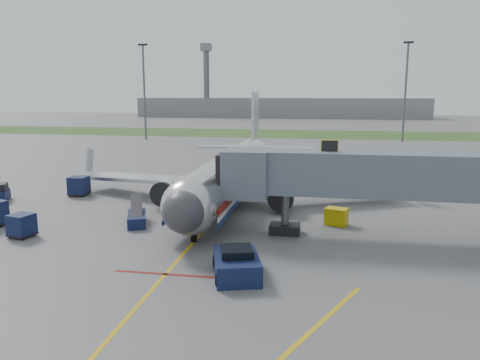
% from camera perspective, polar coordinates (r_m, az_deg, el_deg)
% --- Properties ---
extents(ground, '(400.00, 400.00, 0.00)m').
position_cam_1_polar(ground, '(30.84, -6.63, -8.60)').
color(ground, '#565659').
rests_on(ground, ground).
extents(grass_strip, '(300.00, 25.00, 0.01)m').
position_cam_1_polar(grass_strip, '(118.60, 5.97, 5.64)').
color(grass_strip, '#2D4C1E').
rests_on(grass_strip, ground).
extents(apron_markings, '(21.52, 50.00, 0.01)m').
position_cam_1_polar(apron_markings, '(24.36, -11.77, -14.12)').
color(apron_markings, gold).
rests_on(apron_markings, ground).
extents(airliner, '(32.10, 35.67, 10.25)m').
position_cam_1_polar(airliner, '(44.58, -1.08, 0.96)').
color(airliner, silver).
rests_on(airliner, ground).
extents(jet_bridge, '(25.30, 4.00, 6.90)m').
position_cam_1_polar(jet_bridge, '(33.62, 17.34, 0.46)').
color(jet_bridge, slate).
rests_on(jet_bridge, ground).
extents(light_mast_left, '(2.00, 0.44, 20.40)m').
position_cam_1_polar(light_mast_left, '(105.18, -11.59, 10.74)').
color(light_mast_left, '#595B60').
rests_on(light_mast_left, ground).
extents(light_mast_right, '(2.00, 0.44, 20.40)m').
position_cam_1_polar(light_mast_right, '(104.17, 19.53, 10.36)').
color(light_mast_right, '#595B60').
rests_on(light_mast_right, ground).
extents(distant_terminal, '(120.00, 14.00, 8.00)m').
position_cam_1_polar(distant_terminal, '(198.82, 4.81, 8.78)').
color(distant_terminal, slate).
rests_on(distant_terminal, ground).
extents(control_tower, '(4.00, 4.00, 30.00)m').
position_cam_1_polar(control_tower, '(199.01, -4.11, 12.63)').
color(control_tower, '#595B60').
rests_on(control_tower, ground).
extents(pushback_tug, '(3.41, 4.47, 1.65)m').
position_cam_1_polar(pushback_tug, '(26.51, -0.43, -10.20)').
color(pushback_tug, '#0C1235').
rests_on(pushback_tug, ground).
extents(baggage_tug, '(2.12, 2.68, 1.67)m').
position_cam_1_polar(baggage_tug, '(49.86, -27.14, -1.42)').
color(baggage_tug, '#0C1235').
rests_on(baggage_tug, ground).
extents(baggage_cart_a, '(1.84, 1.84, 1.65)m').
position_cam_1_polar(baggage_cart_a, '(36.73, -25.07, -5.03)').
color(baggage_cart_a, '#0C1235').
rests_on(baggage_cart_a, ground).
extents(baggage_cart_c, '(1.83, 1.83, 1.89)m').
position_cam_1_polar(baggage_cart_c, '(49.28, -19.04, -0.69)').
color(baggage_cart_c, '#0C1235').
rests_on(baggage_cart_c, ground).
extents(belt_loader, '(2.55, 4.27, 2.03)m').
position_cam_1_polar(belt_loader, '(37.41, -12.47, -4.53)').
color(belt_loader, '#0C1235').
rests_on(belt_loader, ground).
extents(ground_power_cart, '(1.91, 1.56, 1.32)m').
position_cam_1_polar(ground_power_cart, '(37.11, 11.66, -4.39)').
color(ground_power_cart, gold).
rests_on(ground_power_cart, ground).
extents(ramp_worker, '(0.81, 0.65, 1.94)m').
position_cam_1_polar(ramp_worker, '(46.26, -7.39, -0.89)').
color(ramp_worker, '#92EC1B').
rests_on(ramp_worker, ground).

